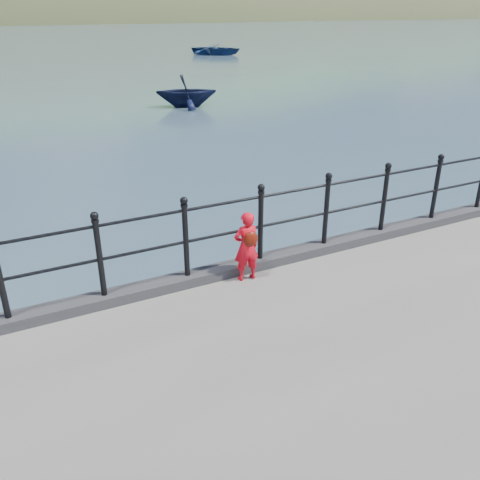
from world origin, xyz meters
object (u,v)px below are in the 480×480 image
railing (224,224)px  launch_blue (217,49)px  child (247,246)px  launch_navy (186,91)px

railing → launch_blue: (21.02, 45.92, -1.28)m
railing → child: 0.45m
child → launch_navy: bearing=-105.5°
launch_navy → child: bearing=179.3°
railing → child: railing is taller
child → launch_navy: 20.02m
railing → launch_navy: railing is taller
railing → child: (0.23, -0.26, -0.29)m
railing → launch_blue: railing is taller
child → launch_blue: 50.65m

